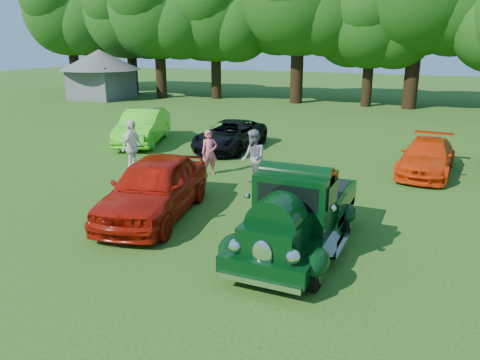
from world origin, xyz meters
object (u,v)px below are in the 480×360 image
at_px(back_car_lime, 143,127).
at_px(back_car_black, 230,135).
at_px(spectator_white, 132,147).
at_px(gazebo, 100,69).
at_px(spectator_grey, 253,158).
at_px(spectator_pink, 209,153).
at_px(hero_pickup, 298,215).
at_px(back_car_orange, 427,157).
at_px(red_convertible, 154,187).

distance_m(back_car_lime, back_car_black, 4.27).
distance_m(spectator_white, gazebo, 23.66).
bearing_deg(spectator_grey, spectator_white, -122.67).
bearing_deg(spectator_pink, back_car_lime, 103.42).
height_order(spectator_white, gazebo, gazebo).
xyz_separation_m(hero_pickup, spectator_pink, (-4.71, 4.74, -0.02)).
xyz_separation_m(back_car_lime, gazebo, (-13.15, 13.02, 1.63)).
bearing_deg(hero_pickup, spectator_pink, 134.83).
relative_size(back_car_black, spectator_white, 2.32).
height_order(back_car_lime, spectator_pink, spectator_pink).
distance_m(back_car_black, back_car_orange, 8.13).
distance_m(back_car_lime, spectator_pink, 6.29).
bearing_deg(red_convertible, back_car_lime, 115.23).
xyz_separation_m(red_convertible, back_car_orange, (6.56, 7.53, -0.20)).
bearing_deg(back_car_orange, back_car_lime, -177.30).
xyz_separation_m(spectator_white, gazebo, (-15.85, 17.51, 1.43)).
bearing_deg(red_convertible, spectator_pink, 85.36).
bearing_deg(gazebo, spectator_grey, -39.99).
height_order(red_convertible, spectator_pink, red_convertible).
bearing_deg(back_car_orange, back_car_black, 178.89).
bearing_deg(back_car_orange, spectator_pink, -151.68).
xyz_separation_m(hero_pickup, spectator_white, (-7.27, 3.70, 0.15)).
bearing_deg(spectator_grey, back_car_black, 174.79).
height_order(hero_pickup, red_convertible, hero_pickup).
distance_m(red_convertible, back_car_lime, 9.63).
xyz_separation_m(spectator_pink, spectator_white, (-2.56, -1.04, 0.17)).
bearing_deg(back_car_lime, hero_pickup, -59.84).
height_order(red_convertible, spectator_white, spectator_white).
bearing_deg(back_car_lime, red_convertible, -73.51).
relative_size(spectator_grey, spectator_white, 0.96).
relative_size(back_car_black, spectator_grey, 2.41).
relative_size(hero_pickup, red_convertible, 1.01).
xyz_separation_m(back_car_lime, spectator_pink, (5.26, -3.45, 0.03)).
bearing_deg(back_car_lime, back_car_black, -13.98).
bearing_deg(back_car_black, back_car_lime, -174.32).
bearing_deg(hero_pickup, gazebo, 137.48).
relative_size(spectator_grey, gazebo, 0.29).
height_order(back_car_lime, gazebo, gazebo).
xyz_separation_m(back_car_orange, spectator_grey, (-5.15, -3.87, 0.32)).
relative_size(back_car_lime, back_car_black, 1.04).
height_order(back_car_lime, spectator_grey, spectator_grey).
bearing_deg(spectator_white, spectator_grey, -88.77).
xyz_separation_m(hero_pickup, back_car_lime, (-9.98, 8.19, -0.05)).
xyz_separation_m(back_car_lime, back_car_orange, (12.35, -0.17, -0.16)).
xyz_separation_m(hero_pickup, spectator_grey, (-2.78, 4.14, 0.11)).
bearing_deg(spectator_pink, back_car_black, 61.23).
distance_m(back_car_lime, back_car_orange, 12.35).
relative_size(hero_pickup, spectator_grey, 2.60).
height_order(back_car_black, gazebo, gazebo).
distance_m(spectator_pink, spectator_white, 2.77).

